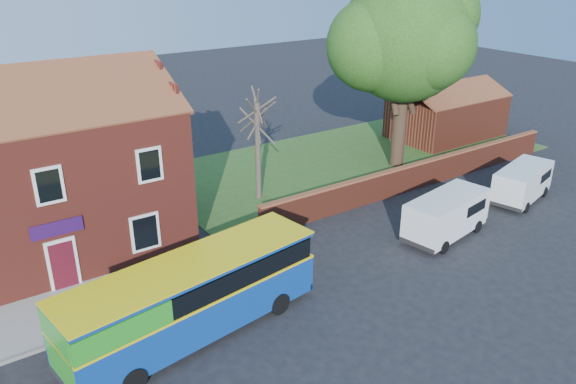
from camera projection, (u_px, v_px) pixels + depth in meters
ground at (313, 322)px, 20.98m from camera, size 120.00×120.00×0.00m
pavement at (79, 308)px, 21.70m from camera, size 18.00×3.50×0.12m
kerb at (93, 331)px, 20.36m from camera, size 18.00×0.15×0.14m
grass_strip at (353, 158)px, 37.58m from camera, size 26.00×12.00×0.04m
shop_building at (31, 182)px, 24.73m from camera, size 12.30×8.13×10.50m
boundary_wall at (420, 174)px, 32.72m from camera, size 22.00×0.38×1.60m
outbuilding at (446, 115)px, 41.62m from camera, size 8.20×5.06×4.17m
bus at (186, 298)px, 19.51m from camera, size 9.85×3.81×2.93m
van_near at (446, 214)px, 26.90m from camera, size 5.02×2.69×2.09m
van_far at (522, 182)px, 30.91m from camera, size 4.73×2.82×1.94m
large_tree at (404, 40)px, 33.56m from camera, size 9.91×7.84×12.09m
bare_tree at (258, 146)px, 30.36m from camera, size 2.24×2.67×5.98m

